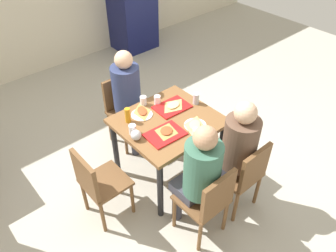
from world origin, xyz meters
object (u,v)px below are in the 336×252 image
object	(u,v)px
pizza_slice_a	(166,131)
chair_left_end	(97,182)
person_in_red	(199,172)
soda_can	(196,99)
chair_far_side	(123,106)
pizza_slice_b	(173,105)
tray_red_near	(165,134)
paper_plate_near_edge	(195,125)
chair_near_right	(244,173)
plastic_cup_a	(143,101)
chair_near_left	(208,200)
pizza_slice_d	(195,125)
paper_plate_center	(142,114)
foil_bundle	(136,135)
condiment_bottle	(128,115)
person_in_brown_jacket	(236,147)
plastic_cup_b	(196,134)
plastic_cup_c	(132,129)
plastic_cup_d	(157,100)
pizza_slice_c	(142,111)
tray_red_far	(172,107)
person_far_side	(129,94)
main_table	(168,129)

from	to	relation	value
pizza_slice_a	chair_left_end	bearing A→B (deg)	169.01
person_in_red	soda_can	distance (m)	0.97
chair_far_side	pizza_slice_b	xyz separation A→B (m)	(0.19, -0.69, 0.30)
tray_red_near	paper_plate_near_edge	distance (m)	0.33
chair_near_right	plastic_cup_a	world-z (taller)	plastic_cup_a
person_in_red	paper_plate_near_edge	bearing A→B (deg)	48.60
chair_near_left	pizza_slice_d	world-z (taller)	chair_near_left
chair_left_end	pizza_slice_a	xyz separation A→B (m)	(0.73, -0.14, 0.30)
paper_plate_center	foil_bundle	size ratio (longest dim) A/B	2.20
chair_far_side	condiment_bottle	size ratio (longest dim) A/B	5.32
chair_near_right	person_in_brown_jacket	size ratio (longest dim) A/B	0.67
pizza_slice_d	plastic_cup_b	size ratio (longest dim) A/B	2.73
paper_plate_center	soda_can	bearing A→B (deg)	-21.41
paper_plate_center	plastic_cup_c	bearing A→B (deg)	-144.19
plastic_cup_c	pizza_slice_a	bearing A→B (deg)	-40.11
foil_bundle	plastic_cup_d	bearing A→B (deg)	31.01
chair_near_right	person_in_brown_jacket	xyz separation A→B (m)	(0.00, 0.14, 0.25)
paper_plate_near_edge	pizza_slice_c	size ratio (longest dim) A/B	0.84
paper_plate_center	plastic_cup_c	distance (m)	0.30
condiment_bottle	pizza_slice_c	bearing A→B (deg)	8.52
chair_near_left	tray_red_far	distance (m)	1.08
chair_near_left	pizza_slice_b	world-z (taller)	chair_near_left
pizza_slice_b	chair_left_end	bearing A→B (deg)	-173.04
plastic_cup_b	foil_bundle	distance (m)	0.56
plastic_cup_a	plastic_cup_d	world-z (taller)	same
chair_near_left	foil_bundle	xyz separation A→B (m)	(-0.17, 0.80, 0.33)
person_far_side	plastic_cup_a	xyz separation A→B (m)	(-0.02, -0.31, 0.08)
chair_near_left	person_in_brown_jacket	size ratio (longest dim) A/B	0.67
paper_plate_near_edge	chair_near_right	bearing A→B (deg)	-80.51
plastic_cup_b	person_in_brown_jacket	bearing A→B (deg)	-54.76
person_in_brown_jacket	chair_near_left	bearing A→B (deg)	-163.91
tray_red_far	soda_can	size ratio (longest dim) A/B	2.95
pizza_slice_d	chair_far_side	bearing A→B (deg)	97.06
main_table	plastic_cup_d	xyz separation A→B (m)	(0.10, 0.28, 0.16)
plastic_cup_d	pizza_slice_a	bearing A→B (deg)	-119.44
person_in_red	plastic_cup_a	distance (m)	1.08
chair_near_right	person_far_side	world-z (taller)	person_far_side
pizza_slice_a	person_in_brown_jacket	bearing A→B (deg)	-54.47
chair_far_side	pizza_slice_b	world-z (taller)	chair_far_side
main_table	plastic_cup_d	world-z (taller)	plastic_cup_d
chair_far_side	person_in_red	bearing A→B (deg)	-99.18
plastic_cup_a	foil_bundle	world-z (taller)	same
chair_near_left	chair_far_side	xyz separation A→B (m)	(0.24, 1.64, 0.00)
person_in_red	soda_can	xyz separation A→B (m)	(0.66, 0.70, 0.09)
chair_far_side	condiment_bottle	distance (m)	0.75
person_far_side	pizza_slice_d	bearing A→B (deg)	-81.89
pizza_slice_b	plastic_cup_b	bearing A→B (deg)	-107.81
chair_near_left	plastic_cup_a	bearing A→B (deg)	79.63
plastic_cup_b	tray_red_far	bearing A→B (deg)	73.87
chair_near_right	condiment_bottle	xyz separation A→B (m)	(-0.56, 1.06, 0.36)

